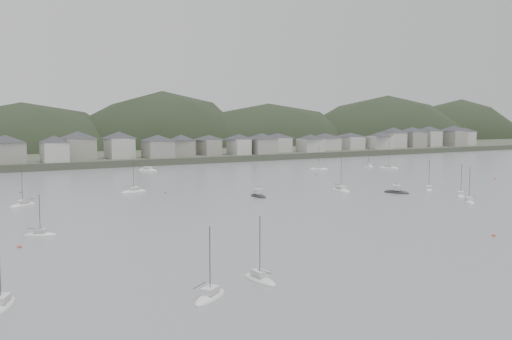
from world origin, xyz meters
TOP-DOWN VIEW (x-y plane):
  - ground at (0.00, 0.00)m, footprint 900.00×900.00m
  - far_shore_land at (0.00, 295.00)m, footprint 900.00×250.00m
  - forested_ridge at (4.83, 269.40)m, footprint 851.55×103.94m
  - waterfront_town at (50.59, 183.34)m, footprint 451.48×28.46m
  - moored_fleet at (-13.48, 73.46)m, footprint 176.88×168.84m
  - motor_launch_near at (30.99, 49.44)m, footprint 5.38×8.14m
  - motor_launch_far at (-6.46, 63.05)m, footprint 2.80×7.21m
  - mooring_buoys at (-3.88, 63.14)m, footprint 159.60×109.04m

SIDE VIEW (x-z plane):
  - forested_ridge at x=4.83m, z-range -62.57..40.00m
  - ground at x=0.00m, z-range 0.00..0.00m
  - mooring_buoys at x=-3.88m, z-range -0.20..0.50m
  - moored_fleet at x=-13.48m, z-range -6.47..6.82m
  - motor_launch_near at x=30.99m, z-range -1.62..2.21m
  - motor_launch_far at x=-6.46m, z-range -1.56..2.16m
  - far_shore_land at x=0.00m, z-range 0.00..3.00m
  - waterfront_town at x=50.59m, z-range 2.20..15.12m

